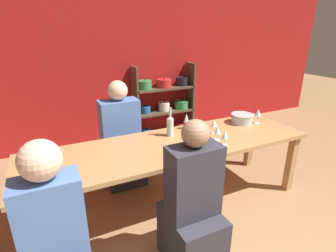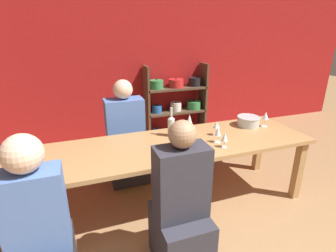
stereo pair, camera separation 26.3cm
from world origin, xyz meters
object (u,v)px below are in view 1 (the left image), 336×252
wine_glass_red_a (217,130)px  person_far_a (121,146)px  wine_bottle_green (170,125)px  mixing_bowl (242,118)px  wine_glass_white_c (225,135)px  dining_table (172,150)px  person_near_b (192,215)px  wine_glass_white_b (186,119)px  wine_glass_white_a (23,168)px  wine_glass_white_d (214,124)px  wine_glass_red_b (258,113)px  shelf_unit (165,103)px

wine_glass_red_a → person_far_a: 1.21m
wine_bottle_green → person_far_a: person_far_a is taller
mixing_bowl → wine_glass_white_c: (-0.58, -0.42, 0.04)m
wine_glass_red_a → dining_table: bearing=164.0°
wine_glass_red_a → wine_glass_white_c: (0.00, -0.12, -0.01)m
wine_glass_white_c → person_near_b: size_ratio=0.12×
mixing_bowl → wine_glass_white_b: bearing=170.2°
mixing_bowl → wine_glass_white_a: 2.33m
wine_glass_white_d → wine_glass_red_b: 0.66m
wine_bottle_green → wine_glass_white_b: 0.28m
wine_glass_red_b → mixing_bowl: bearing=151.6°
wine_glass_white_c → wine_bottle_green: bearing=130.7°
wine_bottle_green → wine_glass_white_a: 1.40m
person_far_a → wine_glass_red_b: bearing=156.5°
wine_glass_white_d → wine_bottle_green: bearing=162.6°
wine_bottle_green → wine_glass_white_a: wine_bottle_green is taller
wine_bottle_green → person_far_a: 0.78m
wine_glass_white_b → shelf_unit: bearing=73.3°
dining_table → wine_glass_red_a: bearing=-16.0°
wine_bottle_green → wine_glass_white_c: 0.58m
wine_glass_red_a → wine_glass_white_b: wine_glass_white_b is taller
wine_bottle_green → wine_glass_white_a: (-1.36, -0.33, -0.01)m
person_far_a → wine_glass_white_c: bearing=127.8°
wine_glass_white_d → wine_glass_red_b: wine_glass_red_b is taller
wine_glass_white_c → wine_glass_white_a: bearing=176.3°
wine_glass_white_d → mixing_bowl: bearing=14.3°
mixing_bowl → wine_glass_red_a: bearing=-152.7°
wine_bottle_green → wine_glass_red_a: (0.38, -0.32, -0.01)m
dining_table → wine_glass_white_c: 0.54m
wine_glass_white_b → person_far_a: 0.87m
shelf_unit → person_far_a: size_ratio=0.99×
wine_glass_white_d → person_far_a: size_ratio=0.12×
wine_bottle_green → wine_glass_white_d: size_ratio=2.02×
dining_table → wine_glass_white_a: 1.31m
dining_table → wine_glass_red_b: 1.20m
mixing_bowl → shelf_unit: bearing=97.7°
wine_bottle_green → wine_glass_white_b: size_ratio=1.73×
wine_bottle_green → person_far_a: size_ratio=0.25×
shelf_unit → wine_glass_red_b: bearing=-77.6°
wine_glass_white_a → wine_glass_white_d: 1.83m
wine_bottle_green → wine_glass_red_b: wine_bottle_green is taller
wine_glass_white_c → person_near_b: 0.88m
wine_glass_red_a → person_near_b: 0.95m
dining_table → person_far_a: bearing=113.6°
wine_glass_red_a → wine_glass_white_b: bearing=106.0°
wine_glass_red_a → wine_glass_red_b: (0.74, 0.21, 0.02)m
mixing_bowl → dining_table: bearing=-170.5°
dining_table → wine_glass_white_c: wine_glass_white_c is taller
wine_glass_white_d → person_near_b: (-0.72, -0.77, -0.38)m
wine_glass_white_d → wine_glass_red_a: bearing=-115.5°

